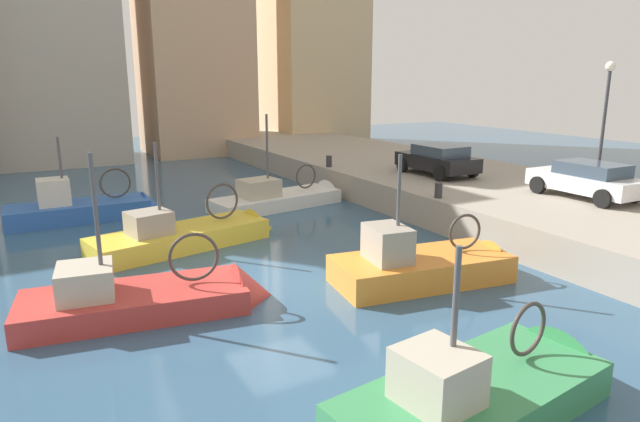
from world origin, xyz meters
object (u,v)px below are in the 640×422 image
(fishing_boat_green, at_px, (489,404))
(fishing_boat_red, at_px, (155,307))
(parked_car_white, at_px, (587,179))
(mooring_bollard_mid, at_px, (329,161))
(fishing_boat_blue, at_px, (89,216))
(fishing_boat_yellow, at_px, (192,242))
(fishing_boat_white, at_px, (284,203))
(quay_streetlamp, at_px, (606,106))
(parked_car_black, at_px, (438,159))
(mooring_bollard_south, at_px, (439,190))
(fishing_boat_orange, at_px, (432,276))

(fishing_boat_green, xyz_separation_m, fishing_boat_red, (-4.06, 6.86, 0.01))
(parked_car_white, height_order, mooring_bollard_mid, parked_car_white)
(mooring_bollard_mid, bearing_deg, fishing_boat_blue, -179.48)
(fishing_boat_yellow, relative_size, fishing_boat_white, 1.01)
(fishing_boat_green, distance_m, fishing_boat_white, 15.78)
(fishing_boat_white, bearing_deg, quay_streetlamp, -43.62)
(fishing_boat_white, distance_m, quay_streetlamp, 13.07)
(parked_car_white, height_order, quay_streetlamp, quay_streetlamp)
(fishing_boat_yellow, relative_size, quay_streetlamp, 1.41)
(fishing_boat_green, relative_size, parked_car_white, 1.48)
(fishing_boat_green, distance_m, fishing_boat_blue, 17.64)
(fishing_boat_blue, distance_m, mooring_bollard_mid, 11.10)
(fishing_boat_white, bearing_deg, fishing_boat_red, -131.35)
(parked_car_black, distance_m, quay_streetlamp, 7.05)
(fishing_boat_red, bearing_deg, fishing_boat_green, -59.38)
(mooring_bollard_south, height_order, quay_streetlamp, quay_streetlamp)
(fishing_boat_white, bearing_deg, fishing_boat_yellow, -144.41)
(fishing_boat_red, xyz_separation_m, fishing_boat_orange, (7.22, -1.62, 0.01))
(quay_streetlamp, bearing_deg, fishing_boat_red, -179.91)
(fishing_boat_blue, bearing_deg, fishing_boat_orange, -57.86)
(fishing_boat_blue, bearing_deg, fishing_boat_yellow, -64.81)
(fishing_boat_yellow, bearing_deg, fishing_boat_green, -81.52)
(parked_car_white, relative_size, mooring_bollard_south, 7.32)
(fishing_boat_white, height_order, mooring_bollard_mid, fishing_boat_white)
(fishing_boat_red, height_order, quay_streetlamp, quay_streetlamp)
(parked_car_white, bearing_deg, fishing_boat_white, 132.09)
(fishing_boat_green, distance_m, parked_car_black, 16.40)
(fishing_boat_yellow, xyz_separation_m, quay_streetlamp, (14.12, -4.79, 4.36))
(fishing_boat_white, height_order, quay_streetlamp, quay_streetlamp)
(fishing_boat_orange, bearing_deg, fishing_boat_green, -121.09)
(fishing_boat_green, relative_size, fishing_boat_white, 0.88)
(fishing_boat_red, height_order, fishing_boat_blue, fishing_boat_red)
(fishing_boat_red, bearing_deg, mooring_bollard_mid, 43.80)
(fishing_boat_yellow, xyz_separation_m, fishing_boat_white, (5.19, 3.71, 0.02))
(mooring_bollard_mid, bearing_deg, parked_car_black, -53.37)
(parked_car_white, bearing_deg, mooring_bollard_south, 150.83)
(fishing_boat_yellow, bearing_deg, fishing_boat_blue, 115.19)
(parked_car_black, bearing_deg, quay_streetlamp, -67.66)
(fishing_boat_green, height_order, parked_car_black, fishing_boat_green)
(fishing_boat_red, xyz_separation_m, parked_car_black, (13.94, 6.11, 1.80))
(fishing_boat_red, xyz_separation_m, fishing_boat_white, (7.51, 8.53, 0.01))
(mooring_bollard_south, xyz_separation_m, quay_streetlamp, (5.65, -2.32, 2.98))
(parked_car_white, bearing_deg, fishing_boat_yellow, 158.87)
(fishing_boat_white, height_order, parked_car_white, fishing_boat_white)
(fishing_boat_blue, bearing_deg, mooring_bollard_mid, 0.52)
(fishing_boat_blue, height_order, fishing_boat_orange, fishing_boat_orange)
(fishing_boat_red, height_order, parked_car_white, fishing_boat_red)
(mooring_bollard_south, distance_m, mooring_bollard_mid, 8.00)
(mooring_bollard_mid, bearing_deg, fishing_boat_red, -136.20)
(fishing_boat_yellow, xyz_separation_m, mooring_bollard_mid, (8.47, 5.53, 1.38))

